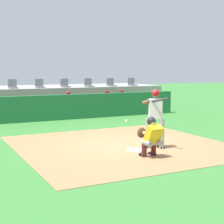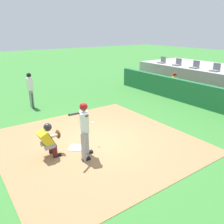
{
  "view_description": "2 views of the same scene",
  "coord_description": "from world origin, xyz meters",
  "px_view_note": "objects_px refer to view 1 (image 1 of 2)",
  "views": [
    {
      "loc": [
        -5.34,
        -9.85,
        2.41
      ],
      "look_at": [
        0.0,
        0.7,
        1.0
      ],
      "focal_mm": 57.79,
      "sensor_mm": 36.0,
      "label": 1
    },
    {
      "loc": [
        6.39,
        -3.83,
        3.81
      ],
      "look_at": [
        0.0,
        0.7,
        1.0
      ],
      "focal_mm": 37.17,
      "sensor_mm": 36.0,
      "label": 2
    }
  ],
  "objects_px": {
    "batter_at_plate": "(155,115)",
    "stadium_seat_7": "(111,84)",
    "stadium_seat_6": "(89,84)",
    "dugout_player_3": "(122,101)",
    "stadium_seat_5": "(65,85)",
    "home_plate": "(135,150)",
    "stadium_seat_3": "(13,86)",
    "stadium_seat_4": "(40,85)",
    "stadium_seat_8": "(132,84)",
    "dugout_player_1": "(69,104)",
    "dugout_player_2": "(108,102)",
    "catcher_crouched": "(151,135)"
  },
  "relations": [
    {
      "from": "batter_at_plate",
      "to": "stadium_seat_3",
      "type": "relative_size",
      "value": 3.76
    },
    {
      "from": "dugout_player_1",
      "to": "dugout_player_3",
      "type": "relative_size",
      "value": 1.0
    },
    {
      "from": "stadium_seat_6",
      "to": "stadium_seat_3",
      "type": "bearing_deg",
      "value": 180.0
    },
    {
      "from": "home_plate",
      "to": "stadium_seat_4",
      "type": "distance_m",
      "value": 10.29
    },
    {
      "from": "dugout_player_2",
      "to": "stadium_seat_7",
      "type": "relative_size",
      "value": 2.71
    },
    {
      "from": "dugout_player_2",
      "to": "stadium_seat_4",
      "type": "xyz_separation_m",
      "value": [
        -3.13,
        2.03,
        0.86
      ]
    },
    {
      "from": "home_plate",
      "to": "stadium_seat_8",
      "type": "relative_size",
      "value": 0.92
    },
    {
      "from": "batter_at_plate",
      "to": "dugout_player_3",
      "type": "relative_size",
      "value": 1.39
    },
    {
      "from": "stadium_seat_3",
      "to": "stadium_seat_5",
      "type": "xyz_separation_m",
      "value": [
        2.89,
        0.0,
        0.0
      ]
    },
    {
      "from": "stadium_seat_4",
      "to": "stadium_seat_6",
      "type": "bearing_deg",
      "value": 0.0
    },
    {
      "from": "stadium_seat_5",
      "to": "dugout_player_2",
      "type": "bearing_deg",
      "value": -50.28
    },
    {
      "from": "stadium_seat_4",
      "to": "stadium_seat_8",
      "type": "bearing_deg",
      "value": 0.0
    },
    {
      "from": "stadium_seat_8",
      "to": "stadium_seat_6",
      "type": "bearing_deg",
      "value": 180.0
    },
    {
      "from": "stadium_seat_5",
      "to": "stadium_seat_8",
      "type": "distance_m",
      "value": 4.33
    },
    {
      "from": "dugout_player_2",
      "to": "stadium_seat_7",
      "type": "xyz_separation_m",
      "value": [
        1.2,
        2.03,
        0.86
      ]
    },
    {
      "from": "dugout_player_3",
      "to": "stadium_seat_4",
      "type": "distance_m",
      "value": 4.57
    },
    {
      "from": "stadium_seat_6",
      "to": "home_plate",
      "type": "bearing_deg",
      "value": -105.84
    },
    {
      "from": "dugout_player_2",
      "to": "stadium_seat_7",
      "type": "height_order",
      "value": "stadium_seat_7"
    },
    {
      "from": "stadium_seat_3",
      "to": "stadium_seat_5",
      "type": "distance_m",
      "value": 2.89
    },
    {
      "from": "stadium_seat_3",
      "to": "stadium_seat_7",
      "type": "height_order",
      "value": "same"
    },
    {
      "from": "catcher_crouched",
      "to": "stadium_seat_5",
      "type": "relative_size",
      "value": 3.99
    },
    {
      "from": "batter_at_plate",
      "to": "stadium_seat_7",
      "type": "bearing_deg",
      "value": 70.33
    },
    {
      "from": "catcher_crouched",
      "to": "stadium_seat_3",
      "type": "distance_m",
      "value": 11.19
    },
    {
      "from": "catcher_crouched",
      "to": "stadium_seat_5",
      "type": "distance_m",
      "value": 11.19
    },
    {
      "from": "dugout_player_2",
      "to": "stadium_seat_4",
      "type": "relative_size",
      "value": 2.71
    },
    {
      "from": "dugout_player_3",
      "to": "stadium_seat_4",
      "type": "xyz_separation_m",
      "value": [
        -4.01,
        2.03,
        0.86
      ]
    },
    {
      "from": "dugout_player_1",
      "to": "stadium_seat_7",
      "type": "relative_size",
      "value": 2.71
    },
    {
      "from": "stadium_seat_5",
      "to": "stadium_seat_6",
      "type": "xyz_separation_m",
      "value": [
        1.44,
        0.0,
        0.0
      ]
    },
    {
      "from": "catcher_crouched",
      "to": "dugout_player_3",
      "type": "height_order",
      "value": "dugout_player_3"
    },
    {
      "from": "dugout_player_1",
      "to": "stadium_seat_8",
      "type": "relative_size",
      "value": 2.71
    },
    {
      "from": "home_plate",
      "to": "dugout_player_3",
      "type": "height_order",
      "value": "dugout_player_3"
    },
    {
      "from": "home_plate",
      "to": "stadium_seat_3",
      "type": "distance_m",
      "value": 10.39
    },
    {
      "from": "stadium_seat_6",
      "to": "catcher_crouched",
      "type": "bearing_deg",
      "value": -104.72
    },
    {
      "from": "batter_at_plate",
      "to": "stadium_seat_6",
      "type": "bearing_deg",
      "value": 77.83
    },
    {
      "from": "dugout_player_3",
      "to": "stadium_seat_5",
      "type": "xyz_separation_m",
      "value": [
        -2.56,
        2.03,
        0.86
      ]
    },
    {
      "from": "batter_at_plate",
      "to": "stadium_seat_8",
      "type": "relative_size",
      "value": 3.76
    },
    {
      "from": "stadium_seat_8",
      "to": "stadium_seat_5",
      "type": "bearing_deg",
      "value": 180.0
    },
    {
      "from": "dugout_player_1",
      "to": "dugout_player_2",
      "type": "distance_m",
      "value": 2.2
    },
    {
      "from": "dugout_player_2",
      "to": "stadium_seat_7",
      "type": "bearing_deg",
      "value": 59.5
    },
    {
      "from": "dugout_player_1",
      "to": "stadium_seat_6",
      "type": "distance_m",
      "value": 2.95
    },
    {
      "from": "home_plate",
      "to": "stadium_seat_5",
      "type": "xyz_separation_m",
      "value": [
        1.44,
        10.18,
        1.51
      ]
    },
    {
      "from": "home_plate",
      "to": "batter_at_plate",
      "type": "height_order",
      "value": "batter_at_plate"
    },
    {
      "from": "dugout_player_3",
      "to": "batter_at_plate",
      "type": "bearing_deg",
      "value": -112.13
    },
    {
      "from": "batter_at_plate",
      "to": "dugout_player_3",
      "type": "distance_m",
      "value": 8.81
    },
    {
      "from": "batter_at_plate",
      "to": "stadium_seat_6",
      "type": "xyz_separation_m",
      "value": [
        2.2,
        10.19,
        0.5
      ]
    },
    {
      "from": "batter_at_plate",
      "to": "stadium_seat_3",
      "type": "distance_m",
      "value": 10.42
    },
    {
      "from": "dugout_player_3",
      "to": "home_plate",
      "type": "bearing_deg",
      "value": -116.19
    },
    {
      "from": "dugout_player_2",
      "to": "stadium_seat_8",
      "type": "relative_size",
      "value": 2.71
    },
    {
      "from": "stadium_seat_3",
      "to": "stadium_seat_5",
      "type": "height_order",
      "value": "same"
    },
    {
      "from": "stadium_seat_5",
      "to": "stadium_seat_6",
      "type": "distance_m",
      "value": 1.44
    }
  ]
}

